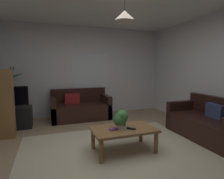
{
  "coord_description": "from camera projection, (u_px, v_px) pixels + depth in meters",
  "views": [
    {
      "loc": [
        -1.06,
        -2.7,
        1.45
      ],
      "look_at": [
        0.0,
        0.3,
        1.05
      ],
      "focal_mm": 29.53,
      "sensor_mm": 36.0,
      "label": 1
    }
  ],
  "objects": [
    {
      "name": "floor",
      "position": [
        118.0,
        155.0,
        3.06
      ],
      "size": [
        4.88,
        5.58,
        0.02
      ],
      "primitive_type": "cube",
      "color": "#9E8466",
      "rests_on": "ground"
    },
    {
      "name": "rug",
      "position": [
        123.0,
        160.0,
        2.87
      ],
      "size": [
        3.17,
        3.07,
        0.01
      ],
      "primitive_type": "cube",
      "color": "beige",
      "rests_on": "ground"
    },
    {
      "name": "wall_back",
      "position": [
        84.0,
        71.0,
        5.53
      ],
      "size": [
        5.0,
        0.06,
        2.62
      ],
      "primitive_type": "cube",
      "color": "silver",
      "rests_on": "ground"
    },
    {
      "name": "window_pane",
      "position": [
        90.0,
        71.0,
        5.56
      ],
      "size": [
        1.11,
        0.01,
        1.05
      ],
      "primitive_type": "cube",
      "color": "white"
    },
    {
      "name": "couch_under_window",
      "position": [
        80.0,
        109.0,
        5.13
      ],
      "size": [
        1.57,
        0.8,
        0.82
      ],
      "color": "black",
      "rests_on": "ground"
    },
    {
      "name": "couch_right_side",
      "position": [
        207.0,
        125.0,
        3.74
      ],
      "size": [
        0.8,
        1.55,
        0.82
      ],
      "rotation": [
        0.0,
        0.0,
        -1.57
      ],
      "color": "black",
      "rests_on": "ground"
    },
    {
      "name": "coffee_table",
      "position": [
        124.0,
        132.0,
        3.13
      ],
      "size": [
        1.07,
        0.64,
        0.41
      ],
      "color": "olive",
      "rests_on": "ground"
    },
    {
      "name": "book_on_table_0",
      "position": [
        114.0,
        129.0,
        3.04
      ],
      "size": [
        0.16,
        0.1,
        0.02
      ],
      "primitive_type": "cube",
      "rotation": [
        0.0,
        0.0,
        0.14
      ],
      "color": "#72387F",
      "rests_on": "coffee_table"
    },
    {
      "name": "remote_on_table_0",
      "position": [
        131.0,
        128.0,
        3.08
      ],
      "size": [
        0.14,
        0.15,
        0.02
      ],
      "primitive_type": "cube",
      "rotation": [
        0.0,
        0.0,
        0.72
      ],
      "color": "black",
      "rests_on": "coffee_table"
    },
    {
      "name": "potted_plant_on_table",
      "position": [
        121.0,
        118.0,
        3.08
      ],
      "size": [
        0.25,
        0.22,
        0.32
      ],
      "color": "beige",
      "rests_on": "coffee_table"
    },
    {
      "name": "tv_stand",
      "position": [
        11.0,
        118.0,
        4.31
      ],
      "size": [
        0.9,
        0.44,
        0.5
      ],
      "primitive_type": "cube",
      "color": "black",
      "rests_on": "ground"
    },
    {
      "name": "tv",
      "position": [
        10.0,
        97.0,
        4.22
      ],
      "size": [
        0.79,
        0.16,
        0.5
      ],
      "color": "black",
      "rests_on": "tv_stand"
    },
    {
      "name": "potted_palm_corner",
      "position": [
        9.0,
        97.0,
        4.63
      ],
      "size": [
        0.77,
        0.85,
        1.55
      ],
      "color": "brown",
      "rests_on": "ground"
    },
    {
      "name": "pendant_lamp",
      "position": [
        125.0,
        16.0,
        2.9
      ],
      "size": [
        0.35,
        0.35,
        0.46
      ],
      "color": "black"
    }
  ]
}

